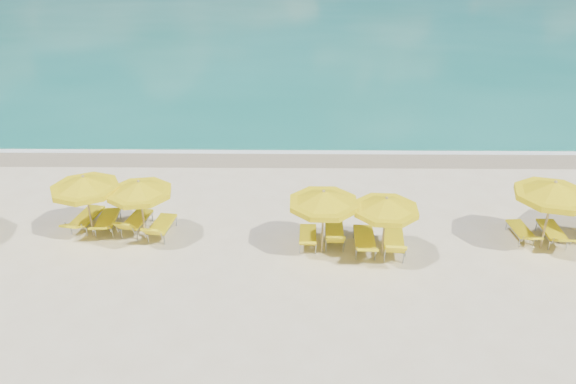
{
  "coord_description": "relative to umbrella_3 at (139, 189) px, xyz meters",
  "views": [
    {
      "loc": [
        0.18,
        -15.59,
        9.9
      ],
      "look_at": [
        0.0,
        1.5,
        1.2
      ],
      "focal_mm": 35.0,
      "sensor_mm": 36.0,
      "label": 1
    }
  ],
  "objects": [
    {
      "name": "lounger_5_left",
      "position": [
        7.24,
        -0.66,
        -1.59
      ],
      "size": [
        0.73,
        2.05,
        0.79
      ],
      "rotation": [
        0.0,
        0.0,
        -0.04
      ],
      "color": "#A5A8AD",
      "rests_on": "ground"
    },
    {
      "name": "lounger_3_right",
      "position": [
        0.53,
        0.16,
        -1.6
      ],
      "size": [
        0.85,
        1.88,
        0.86
      ],
      "rotation": [
        0.0,
        0.0,
        -0.13
      ],
      "color": "#A5A8AD",
      "rests_on": "ground"
    },
    {
      "name": "wet_sand_band",
      "position": [
        4.77,
        6.96,
        -1.83
      ],
      "size": [
        120.0,
        2.6,
        0.01
      ],
      "primitive_type": "cube",
      "color": "tan",
      "rests_on": "ground"
    },
    {
      "name": "lounger_6_left",
      "position": [
        12.53,
        0.07,
        -1.63
      ],
      "size": [
        0.64,
        1.69,
        0.64
      ],
      "rotation": [
        0.0,
        0.0,
        0.07
      ],
      "color": "#A5A8AD",
      "rests_on": "ground"
    },
    {
      "name": "umbrella_3",
      "position": [
        0.0,
        0.0,
        0.0
      ],
      "size": [
        2.56,
        2.56,
        2.14
      ],
      "rotation": [
        0.0,
        0.0,
        -0.24
      ],
      "color": "tan",
      "rests_on": "ground"
    },
    {
      "name": "ocean",
      "position": [
        4.77,
        47.56,
        -1.83
      ],
      "size": [
        120.0,
        80.0,
        0.3
      ],
      "primitive_type": "cube",
      "color": "#12695B",
      "rests_on": "ground"
    },
    {
      "name": "whitecap_near",
      "position": [
        -1.23,
        16.56,
        -1.83
      ],
      "size": [
        14.0,
        0.36,
        0.05
      ],
      "primitive_type": "cube",
      "color": "white",
      "rests_on": "ground"
    },
    {
      "name": "umbrella_5",
      "position": [
        7.77,
        -0.99,
        -0.03
      ],
      "size": [
        2.64,
        2.64,
        2.1
      ],
      "rotation": [
        0.0,
        0.0,
        0.33
      ],
      "color": "tan",
      "rests_on": "ground"
    },
    {
      "name": "whitecap_far",
      "position": [
        12.77,
        23.56,
        -1.83
      ],
      "size": [
        18.0,
        0.3,
        0.05
      ],
      "primitive_type": "cube",
      "color": "white",
      "rests_on": "ground"
    },
    {
      "name": "lounger_6_right",
      "position": [
        13.5,
        -0.08,
        -1.6
      ],
      "size": [
        0.69,
        1.91,
        0.74
      ],
      "rotation": [
        0.0,
        0.0,
        -0.04
      ],
      "color": "#A5A8AD",
      "rests_on": "ground"
    },
    {
      "name": "lounger_4_right",
      "position": [
        6.3,
        -0.26,
        -1.6
      ],
      "size": [
        0.68,
        1.81,
        0.88
      ],
      "rotation": [
        0.0,
        0.0,
        -0.04
      ],
      "color": "#A5A8AD",
      "rests_on": "ground"
    },
    {
      "name": "umbrella_4",
      "position": [
        5.87,
        -0.83,
        0.09
      ],
      "size": [
        2.89,
        2.89,
        2.25
      ],
      "rotation": [
        0.0,
        0.0,
        0.38
      ],
      "color": "tan",
      "rests_on": "ground"
    },
    {
      "name": "lounger_2_right",
      "position": [
        -1.41,
        0.54,
        -1.6
      ],
      "size": [
        0.7,
        1.92,
        0.74
      ],
      "rotation": [
        0.0,
        0.0,
        0.05
      ],
      "color": "#A5A8AD",
      "rests_on": "ground"
    },
    {
      "name": "lounger_3_left",
      "position": [
        -0.4,
        0.47,
        -1.59
      ],
      "size": [
        0.95,
        1.9,
        0.9
      ],
      "rotation": [
        0.0,
        0.0,
        -0.19
      ],
      "color": "#A5A8AD",
      "rests_on": "ground"
    },
    {
      "name": "umbrella_2",
      "position": [
        -1.79,
        0.11,
        0.1
      ],
      "size": [
        2.35,
        2.35,
        2.26
      ],
      "rotation": [
        0.0,
        0.0,
        0.05
      ],
      "color": "tan",
      "rests_on": "ground"
    },
    {
      "name": "lounger_4_left",
      "position": [
        5.43,
        -0.41,
        -1.62
      ],
      "size": [
        0.62,
        1.72,
        0.76
      ],
      "rotation": [
        0.0,
        0.0,
        -0.03
      ],
      "color": "#A5A8AD",
      "rests_on": "ground"
    },
    {
      "name": "foam_line",
      "position": [
        4.77,
        7.76,
        -1.83
      ],
      "size": [
        120.0,
        1.2,
        0.03
      ],
      "primitive_type": "cube",
      "color": "white",
      "rests_on": "ground"
    },
    {
      "name": "umbrella_6",
      "position": [
        13.01,
        -0.46,
        0.23
      ],
      "size": [
        2.68,
        2.68,
        2.42
      ],
      "rotation": [
        0.0,
        0.0,
        0.13
      ],
      "color": "tan",
      "rests_on": "ground"
    },
    {
      "name": "ground_plane",
      "position": [
        4.77,
        -0.44,
        -1.83
      ],
      "size": [
        120.0,
        120.0,
        0.0
      ],
      "primitive_type": "plane",
      "color": "beige"
    },
    {
      "name": "lounger_5_right",
      "position": [
        8.15,
        -0.81,
        -1.58
      ],
      "size": [
        0.86,
        1.98,
        0.93
      ],
      "rotation": [
        0.0,
        0.0,
        -0.11
      ],
      "color": "#A5A8AD",
      "rests_on": "ground"
    },
    {
      "name": "lounger_2_left",
      "position": [
        -2.17,
        0.69,
        -1.6
      ],
      "size": [
        0.95,
        2.04,
        0.72
      ],
      "rotation": [
        0.0,
        0.0,
        -0.17
      ],
      "color": "#A5A8AD",
      "rests_on": "ground"
    }
  ]
}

